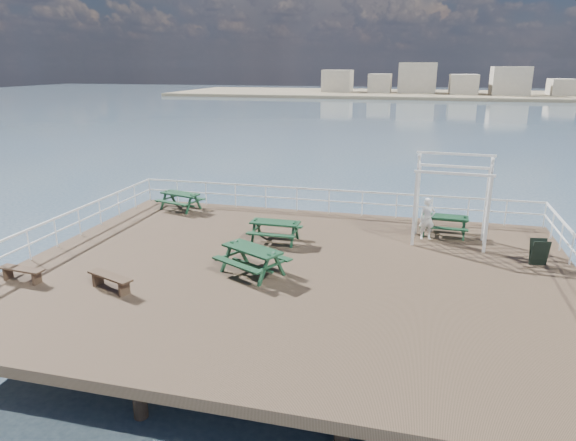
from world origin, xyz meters
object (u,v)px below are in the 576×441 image
Objects in this scene: picnic_table_b at (275,227)px; person at (427,219)px; picnic_table_d at (252,255)px; flat_bench_near at (22,271)px; picnic_table_a at (180,197)px; trellis_arbor at (451,204)px; picnic_table_c at (444,221)px; flat_bench_far at (110,279)px.

picnic_table_b is 1.15× the size of person.
picnic_table_d reaches higher than flat_bench_near.
picnic_table_a is 6.29m from picnic_table_b.
trellis_arbor is (6.29, 1.48, 0.93)m from picnic_table_b.
picnic_table_c is (6.15, 2.39, -0.01)m from picnic_table_b.
flat_bench_near is at bearing -139.17° from picnic_table_b.
flat_bench_near is (-6.51, -5.48, -0.24)m from picnic_table_b.
picnic_table_b reaches higher than flat_bench_near.
picnic_table_c is 0.73× the size of picnic_table_d.
flat_bench_near is (-6.65, -2.33, -0.30)m from picnic_table_d.
person is at bearing 35.71° from flat_bench_near.
flat_bench_far is 11.48m from person.
picnic_table_a is at bearing 178.37° from picnic_table_c.
person is (9.02, 7.10, 0.44)m from flat_bench_far.
flat_bench_far is at bearing -138.78° from picnic_table_c.
picnic_table_b is 3.15m from picnic_table_d.
trellis_arbor is at bearing 55.17° from flat_bench_far.
picnic_table_c is 1.32m from trellis_arbor.
picnic_table_a is at bearing 175.13° from trellis_arbor.
picnic_table_a is 1.34× the size of person.
trellis_arbor is (9.81, 6.86, 1.15)m from flat_bench_far.
picnic_table_d is 1.66× the size of flat_bench_near.
picnic_table_a is 1.40× the size of flat_bench_near.
flat_bench_near is at bearing -157.65° from flat_bench_far.
picnic_table_b is at bearing 76.97° from flat_bench_far.
picnic_table_a is at bearing 158.91° from person.
picnic_table_d is 1.52× the size of flat_bench_far.
picnic_table_b is at bearing 44.83° from flat_bench_near.
picnic_table_d reaches higher than flat_bench_far.
picnic_table_b is 0.72× the size of picnic_table_d.
trellis_arbor is 1.09m from person.
picnic_table_d is 4.29m from flat_bench_far.
picnic_table_d is (5.54, -6.37, 0.06)m from picnic_table_a.
picnic_table_b is at bearing 119.87° from picnic_table_d.
picnic_table_c is at bearing 58.97° from flat_bench_far.
picnic_table_a is at bearing 149.94° from picnic_table_b.
picnic_table_a is 8.80m from flat_bench_far.
trellis_arbor reaches higher than picnic_table_b.
trellis_arbor reaches higher than flat_bench_far.
picnic_table_b is 6.60m from picnic_table_c.
picnic_table_a is 1.16× the size of picnic_table_b.
picnic_table_b is 1.20× the size of flat_bench_near.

